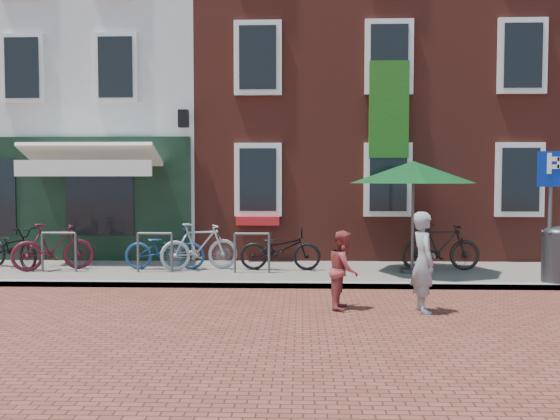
{
  "coord_description": "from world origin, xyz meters",
  "views": [
    {
      "loc": [
        1.51,
        -10.83,
        2.02
      ],
      "look_at": [
        1.07,
        1.28,
        1.38
      ],
      "focal_mm": 38.11,
      "sensor_mm": 36.0,
      "label": 1
    }
  ],
  "objects_px": {
    "parking_sign": "(551,193)",
    "bicycle_0": "(13,247)",
    "parasol": "(413,168)",
    "bicycle_2": "(165,248)",
    "woman": "(423,262)",
    "bicycle_3": "(199,247)",
    "bicycle_4": "(280,249)",
    "bicycle_5": "(441,247)",
    "litter_bin": "(559,251)",
    "boy": "(344,270)",
    "bicycle_1": "(53,247)"
  },
  "relations": [
    {
      "from": "parking_sign",
      "to": "bicycle_0",
      "type": "relative_size",
      "value": 1.43
    },
    {
      "from": "parasol",
      "to": "bicycle_2",
      "type": "height_order",
      "value": "parasol"
    },
    {
      "from": "woman",
      "to": "bicycle_3",
      "type": "height_order",
      "value": "woman"
    },
    {
      "from": "bicycle_4",
      "to": "woman",
      "type": "bearing_deg",
      "value": -145.64
    },
    {
      "from": "bicycle_5",
      "to": "bicycle_2",
      "type": "bearing_deg",
      "value": 89.31
    },
    {
      "from": "bicycle_4",
      "to": "bicycle_3",
      "type": "bearing_deg",
      "value": 92.37
    },
    {
      "from": "woman",
      "to": "bicycle_4",
      "type": "bearing_deg",
      "value": 27.76
    },
    {
      "from": "litter_bin",
      "to": "boy",
      "type": "relative_size",
      "value": 0.92
    },
    {
      "from": "bicycle_0",
      "to": "bicycle_1",
      "type": "xyz_separation_m",
      "value": [
        1.01,
        -0.3,
        0.05
      ]
    },
    {
      "from": "boy",
      "to": "bicycle_3",
      "type": "relative_size",
      "value": 0.74
    },
    {
      "from": "bicycle_2",
      "to": "bicycle_1",
      "type": "bearing_deg",
      "value": 94.47
    },
    {
      "from": "woman",
      "to": "bicycle_4",
      "type": "xyz_separation_m",
      "value": [
        -2.29,
        3.44,
        -0.22
      ]
    },
    {
      "from": "bicycle_1",
      "to": "bicycle_4",
      "type": "bearing_deg",
      "value": -112.07
    },
    {
      "from": "boy",
      "to": "bicycle_4",
      "type": "xyz_separation_m",
      "value": [
        -1.1,
        3.22,
        -0.06
      ]
    },
    {
      "from": "parasol",
      "to": "woman",
      "type": "distance_m",
      "value": 3.56
    },
    {
      "from": "litter_bin",
      "to": "bicycle_3",
      "type": "distance_m",
      "value": 7.04
    },
    {
      "from": "litter_bin",
      "to": "boy",
      "type": "height_order",
      "value": "litter_bin"
    },
    {
      "from": "woman",
      "to": "boy",
      "type": "relative_size",
      "value": 1.25
    },
    {
      "from": "litter_bin",
      "to": "parking_sign",
      "type": "xyz_separation_m",
      "value": [
        -0.21,
        -0.06,
        1.08
      ]
    },
    {
      "from": "parasol",
      "to": "bicycle_1",
      "type": "distance_m",
      "value": 7.65
    },
    {
      "from": "litter_bin",
      "to": "bicycle_2",
      "type": "xyz_separation_m",
      "value": [
        -7.67,
        1.29,
        -0.13
      ]
    },
    {
      "from": "parasol",
      "to": "woman",
      "type": "height_order",
      "value": "parasol"
    },
    {
      "from": "bicycle_2",
      "to": "bicycle_4",
      "type": "height_order",
      "value": "same"
    },
    {
      "from": "bicycle_2",
      "to": "bicycle_5",
      "type": "bearing_deg",
      "value": -90.34
    },
    {
      "from": "boy",
      "to": "bicycle_2",
      "type": "relative_size",
      "value": 0.72
    },
    {
      "from": "bicycle_2",
      "to": "bicycle_4",
      "type": "xyz_separation_m",
      "value": [
        2.45,
        -0.01,
        0.0
      ]
    },
    {
      "from": "bicycle_1",
      "to": "parking_sign",
      "type": "bearing_deg",
      "value": -121.28
    },
    {
      "from": "woman",
      "to": "boy",
      "type": "distance_m",
      "value": 1.22
    },
    {
      "from": "bicycle_3",
      "to": "bicycle_5",
      "type": "xyz_separation_m",
      "value": [
        5.07,
        0.13,
        0.0
      ]
    },
    {
      "from": "boy",
      "to": "bicycle_3",
      "type": "distance_m",
      "value": 4.24
    },
    {
      "from": "parking_sign",
      "to": "woman",
      "type": "distance_m",
      "value": 3.58
    },
    {
      "from": "woman",
      "to": "bicycle_4",
      "type": "relative_size",
      "value": 0.9
    },
    {
      "from": "bicycle_0",
      "to": "parasol",
      "type": "bearing_deg",
      "value": -60.86
    },
    {
      "from": "bicycle_0",
      "to": "bicycle_4",
      "type": "height_order",
      "value": "same"
    },
    {
      "from": "bicycle_2",
      "to": "bicycle_5",
      "type": "xyz_separation_m",
      "value": [
        5.81,
        0.07,
        0.05
      ]
    },
    {
      "from": "woman",
      "to": "bicycle_1",
      "type": "distance_m",
      "value": 7.75
    },
    {
      "from": "woman",
      "to": "bicycle_1",
      "type": "height_order",
      "value": "woman"
    },
    {
      "from": "bicycle_3",
      "to": "bicycle_5",
      "type": "bearing_deg",
      "value": -108.36
    },
    {
      "from": "parking_sign",
      "to": "bicycle_0",
      "type": "distance_m",
      "value": 10.95
    },
    {
      "from": "bicycle_3",
      "to": "boy",
      "type": "bearing_deg",
      "value": -158.32
    },
    {
      "from": "parasol",
      "to": "bicycle_3",
      "type": "height_order",
      "value": "parasol"
    },
    {
      "from": "bicycle_3",
      "to": "bicycle_0",
      "type": "bearing_deg",
      "value": 68.34
    },
    {
      "from": "bicycle_3",
      "to": "bicycle_5",
      "type": "relative_size",
      "value": 1.0
    },
    {
      "from": "parasol",
      "to": "bicycle_2",
      "type": "xyz_separation_m",
      "value": [
        -5.17,
        0.24,
        -1.69
      ]
    },
    {
      "from": "parking_sign",
      "to": "bicycle_5",
      "type": "bearing_deg",
      "value": 139.2
    },
    {
      "from": "bicycle_5",
      "to": "bicycle_4",
      "type": "bearing_deg",
      "value": 89.97
    },
    {
      "from": "boy",
      "to": "bicycle_0",
      "type": "xyz_separation_m",
      "value": [
        -6.87,
        3.3,
        -0.06
      ]
    },
    {
      "from": "parking_sign",
      "to": "bicycle_5",
      "type": "xyz_separation_m",
      "value": [
        -1.65,
        1.43,
        -1.17
      ]
    },
    {
      "from": "litter_bin",
      "to": "bicycle_4",
      "type": "distance_m",
      "value": 5.38
    },
    {
      "from": "bicycle_5",
      "to": "litter_bin",
      "type": "bearing_deg",
      "value": -127.74
    }
  ]
}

